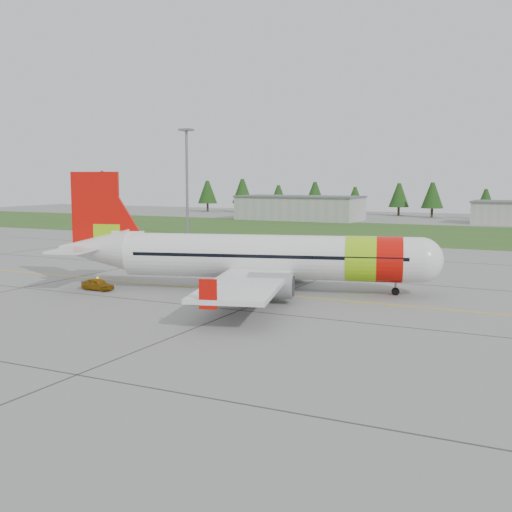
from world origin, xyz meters
The scene contains 9 objects.
ground centered at (0.00, 0.00, 0.00)m, with size 320.00×320.00×0.00m, color gray.
aircraft centered at (7.42, 9.19, 3.40)m, with size 38.00×35.86×11.78m.
follow_me_car centered at (-7.28, 2.33, 1.74)m, with size 1.40×1.19×3.48m, color orange.
service_van centered at (-42.29, 47.48, 2.38)m, with size 1.66×1.57×4.76m, color silver.
grass_strip centered at (0.00, 82.00, 0.01)m, with size 320.00×50.00×0.03m, color #30561E.
taxi_guideline centered at (0.00, 8.00, 0.01)m, with size 120.00×0.25×0.02m, color gold.
hangar_west centered at (-30.00, 110.00, 3.00)m, with size 32.00×14.00×6.00m, color #A8A8A3.
floodlight_mast centered at (-32.00, 58.00, 10.00)m, with size 0.50×0.50×20.00m, color slate.
treeline centered at (0.00, 138.00, 5.00)m, with size 160.00×8.00×10.00m, color #1C3F14, non-canonical shape.
Camera 1 is at (34.89, -47.24, 11.20)m, focal length 45.00 mm.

